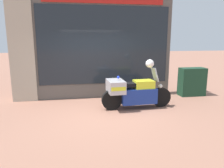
% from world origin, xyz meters
% --- Properties ---
extents(ground_plane, '(60.00, 60.00, 0.00)m').
position_xyz_m(ground_plane, '(0.00, 0.00, 0.00)').
color(ground_plane, '#9E6B56').
extents(shop_building, '(5.81, 0.55, 3.77)m').
position_xyz_m(shop_building, '(-0.39, 2.00, 1.89)').
color(shop_building, '#56514C').
rests_on(shop_building, ground).
extents(window_display, '(4.52, 0.30, 2.07)m').
position_xyz_m(window_display, '(0.34, 2.03, 0.49)').
color(window_display, slate).
rests_on(window_display, ground).
extents(paramedic_motorcycle, '(2.27, 0.79, 1.29)m').
position_xyz_m(paramedic_motorcycle, '(1.04, 0.33, 0.55)').
color(paramedic_motorcycle, black).
rests_on(paramedic_motorcycle, ground).
extents(utility_cabinet, '(0.98, 0.48, 1.08)m').
position_xyz_m(utility_cabinet, '(3.75, 1.51, 0.54)').
color(utility_cabinet, '#193D28').
rests_on(utility_cabinet, ground).
extents(white_helmet, '(0.26, 0.26, 0.26)m').
position_xyz_m(white_helmet, '(1.58, 0.34, 1.42)').
color(white_helmet, white).
rests_on(white_helmet, paramedic_motorcycle).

